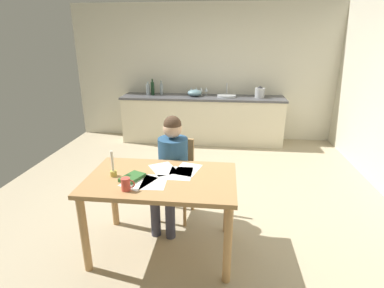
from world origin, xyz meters
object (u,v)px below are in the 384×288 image
Objects in this scene: bottle_vinegar at (153,88)px; candlestick at (113,169)px; wine_glass_near_sink at (206,90)px; wine_glass_by_kettle at (201,90)px; person_seated at (171,164)px; wine_glass_back_right at (191,89)px; bottle_oil at (148,89)px; stovetop_kettle at (260,92)px; book_magazine at (132,178)px; mixing_bowl at (195,93)px; dining_table at (162,189)px; chair_at_table at (176,174)px; wine_glass_back_left at (196,89)px; coffee_mug at (126,184)px; sink_unit at (227,96)px; bottle_wine_red at (161,89)px.

candlestick is at bearing -82.60° from bottle_vinegar.
wine_glass_near_sink is 0.10m from wine_glass_by_kettle.
wine_glass_back_right is at bearing 92.46° from person_seated.
stovetop_kettle is (2.16, -0.05, -0.01)m from bottle_oil.
book_magazine is 3.52m from bottle_oil.
mixing_bowl is 1.77× the size of wine_glass_near_sink.
dining_table is 8.69× the size of wine_glass_near_sink.
chair_at_table is 5.77× the size of wine_glass_back_left.
coffee_mug is 3.68m from sink_unit.
bottle_oil is 1.67× the size of wine_glass_back_right.
bottle_wine_red is (0.26, 0.05, 0.01)m from bottle_oil.
mixing_bowl is (-0.06, 2.69, 0.46)m from chair_at_table.
wine_glass_back_right is at bearing 84.97° from candlestick.
candlestick is 3.45m from bottle_wine_red.
person_seated reaches higher than dining_table.
bottle_vinegar is at bearing 104.57° from dining_table.
wine_glass_back_left is 1.00× the size of wine_glass_back_right.
wine_glass_near_sink reaches higher than mixing_bowl.
bottle_oil is at bearing 106.03° from dining_table.
mixing_bowl reaches higher than dining_table.
wine_glass_back_left and wine_glass_back_right have the same top height.
person_seated is at bearing 90.00° from dining_table.
wine_glass_back_left is (0.68, 0.06, -0.01)m from bottle_wine_red.
chair_at_table is at bearing -71.80° from bottle_vinegar.
candlestick is 3.50m from sink_unit.
bottle_wine_red is 0.59m from wine_glass_back_right.
person_seated is at bearing -89.50° from wine_glass_back_left.
bottle_vinegar is 1.14× the size of bottle_wine_red.
book_magazine is (-0.01, 0.20, -0.04)m from coffee_mug.
stovetop_kettle is at bearing 70.35° from dining_table.
coffee_mug is 0.37× the size of bottle_vinegar.
candlestick reaches higher than dining_table.
bottle_wine_red is (-0.28, 3.44, 0.18)m from candlestick.
person_seated reaches higher than sink_unit.
stovetop_kettle is (2.06, -0.04, -0.03)m from bottle_vinegar.
person_seated reaches higher than coffee_mug.
wine_glass_by_kettle is at bearing 6.54° from bottle_vinegar.
dining_table is 0.47m from candlestick.
coffee_mug is at bearing -62.17° from book_magazine.
stovetop_kettle is (1.43, 3.39, 0.21)m from book_magazine.
coffee_mug is at bearing -131.08° from dining_table.
mixing_bowl is at bearing 83.39° from candlestick.
bottle_vinegar is 2.06m from stovetop_kettle.
stovetop_kettle is (1.62, 3.34, 0.16)m from candlestick.
bottle_wine_red reaches higher than book_magazine.
sink_unit is at bearing 179.61° from stovetop_kettle.
mixing_bowl is (0.83, -0.02, -0.07)m from bottle_vinegar.
stovetop_kettle reaches higher than chair_at_table.
stovetop_kettle is (0.62, -0.00, 0.08)m from sink_unit.
bottle_wine_red is 1.79× the size of wine_glass_by_kettle.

